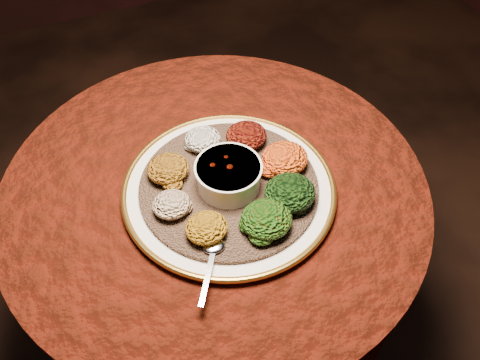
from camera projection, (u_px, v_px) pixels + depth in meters
name	position (u px, v px, depth m)	size (l,w,h in m)	color
table	(217.00, 232.00, 1.33)	(0.96, 0.96, 0.73)	black
platter	(229.00, 190.00, 1.17)	(0.47, 0.47, 0.02)	white
injera	(229.00, 187.00, 1.16)	(0.39, 0.39, 0.01)	brown
stew_bowl	(228.00, 174.00, 1.13)	(0.14, 0.14, 0.06)	white
spoon	(213.00, 251.00, 1.04)	(0.10, 0.13, 0.01)	silver
portion_ayib	(203.00, 139.00, 1.22)	(0.08, 0.08, 0.04)	silver
portion_kitfo	(246.00, 136.00, 1.22)	(0.10, 0.09, 0.05)	black
portion_tikil	(285.00, 158.00, 1.17)	(0.10, 0.10, 0.05)	#C49010
portion_gomen	(290.00, 193.00, 1.11)	(0.11, 0.10, 0.05)	black
portion_mixveg	(266.00, 219.00, 1.07)	(0.10, 0.10, 0.05)	#9F290A
portion_kik	(206.00, 228.00, 1.06)	(0.09, 0.08, 0.04)	#A56B0E
portion_timatim	(172.00, 204.00, 1.10)	(0.08, 0.08, 0.04)	maroon
portion_shiro	(168.00, 169.00, 1.16)	(0.09, 0.09, 0.04)	#855C10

